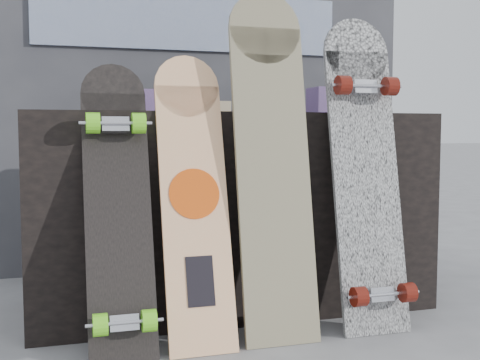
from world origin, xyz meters
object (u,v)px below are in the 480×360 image
object	(u,v)px
vendor_table	(230,210)
skateboard_dark	(118,201)
longboard_cascadia	(366,166)
longboard_celtic	(272,152)
longboard_geisha	(194,190)

from	to	relation	value
vendor_table	skateboard_dark	xyz separation A→B (m)	(-0.49, -0.38, 0.10)
longboard_cascadia	skateboard_dark	distance (m)	0.91
longboard_celtic	skateboard_dark	bearing A→B (deg)	179.03
longboard_geisha	skateboard_dark	size ratio (longest dim) A/B	1.04
longboard_geisha	longboard_cascadia	bearing A→B (deg)	-2.17
vendor_table	skateboard_dark	size ratio (longest dim) A/B	1.66
vendor_table	longboard_celtic	world-z (taller)	longboard_celtic
longboard_celtic	longboard_cascadia	size ratio (longest dim) A/B	1.07
vendor_table	longboard_celtic	xyz separation A→B (m)	(0.05, -0.39, 0.26)
skateboard_dark	longboard_cascadia	bearing A→B (deg)	-1.35
longboard_celtic	longboard_cascadia	world-z (taller)	longboard_celtic
vendor_table	longboard_geisha	xyz separation A→B (m)	(-0.24, -0.38, 0.13)
skateboard_dark	longboard_geisha	bearing A→B (deg)	0.73
vendor_table	longboard_cascadia	xyz separation A→B (m)	(0.41, -0.41, 0.20)
vendor_table	longboard_cascadia	world-z (taller)	longboard_cascadia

